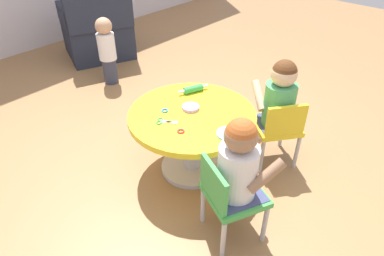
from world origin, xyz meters
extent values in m
plane|color=#9E7247|center=(0.00, 0.00, 0.00)|extent=(10.00, 10.00, 0.00)
cylinder|color=silver|center=(0.00, 0.00, 0.01)|extent=(0.44, 0.44, 0.03)
cylinder|color=silver|center=(0.00, 0.00, 0.22)|extent=(0.12, 0.12, 0.43)
cylinder|color=yellow|center=(0.00, 0.00, 0.45)|extent=(0.83, 0.83, 0.04)
cylinder|color=#B7B7BC|center=(-0.19, -0.71, 0.14)|extent=(0.03, 0.03, 0.28)
cylinder|color=#B7B7BC|center=(-0.08, -0.48, 0.14)|extent=(0.03, 0.03, 0.28)
cylinder|color=#B7B7BC|center=(-0.42, -0.60, 0.14)|extent=(0.03, 0.03, 0.28)
cylinder|color=#B7B7BC|center=(-0.31, -0.37, 0.14)|extent=(0.03, 0.03, 0.28)
cube|color=green|center=(-0.25, -0.54, 0.30)|extent=(0.40, 0.40, 0.04)
cube|color=green|center=(-0.37, -0.48, 0.43)|extent=(0.14, 0.26, 0.22)
cube|color=#3F4772|center=(-0.25, -0.54, 0.30)|extent=(0.36, 0.35, 0.04)
cylinder|color=white|center=(-0.25, -0.54, 0.47)|extent=(0.21, 0.21, 0.30)
sphere|color=#997051|center=(-0.25, -0.54, 0.70)|extent=(0.17, 0.17, 0.17)
sphere|color=#B25926|center=(-0.25, -0.54, 0.71)|extent=(0.16, 0.16, 0.16)
cylinder|color=#997051|center=(-0.21, -0.68, 0.49)|extent=(0.22, 0.14, 0.17)
cylinder|color=#997051|center=(-0.11, -0.48, 0.49)|extent=(0.22, 0.14, 0.17)
cylinder|color=#B7B7BC|center=(0.66, -0.34, 0.14)|extent=(0.03, 0.03, 0.28)
cylinder|color=#B7B7BC|center=(0.45, -0.18, 0.14)|extent=(0.03, 0.03, 0.28)
cylinder|color=#B7B7BC|center=(0.50, -0.54, 0.14)|extent=(0.03, 0.03, 0.28)
cylinder|color=#B7B7BC|center=(0.29, -0.39, 0.14)|extent=(0.03, 0.03, 0.28)
cube|color=yellow|center=(0.47, -0.36, 0.30)|extent=(0.42, 0.42, 0.04)
cube|color=yellow|center=(0.39, -0.47, 0.43)|extent=(0.23, 0.18, 0.22)
cube|color=#3F4772|center=(0.47, -0.36, 0.30)|extent=(0.38, 0.38, 0.04)
cylinder|color=#4CA566|center=(0.47, -0.36, 0.47)|extent=(0.21, 0.21, 0.30)
sphere|color=beige|center=(0.47, -0.36, 0.70)|extent=(0.17, 0.17, 0.17)
sphere|color=#593319|center=(0.47, -0.36, 0.71)|extent=(0.16, 0.16, 0.16)
cylinder|color=beige|center=(0.62, -0.35, 0.49)|extent=(0.17, 0.20, 0.17)
cylinder|color=beige|center=(0.45, -0.22, 0.49)|extent=(0.17, 0.20, 0.17)
cube|color=#232838|center=(0.79, 2.20, 0.20)|extent=(0.91, 0.91, 0.40)
cube|color=#232838|center=(0.68, 1.93, 0.62)|extent=(0.71, 0.41, 0.45)
cube|color=#232838|center=(1.07, 2.09, 0.50)|extent=(0.33, 0.60, 0.20)
cube|color=#232838|center=(0.51, 2.31, 0.50)|extent=(0.33, 0.60, 0.20)
cylinder|color=#33384C|center=(0.43, 1.51, 0.13)|extent=(0.14, 0.14, 0.26)
cylinder|color=white|center=(0.43, 1.51, 0.39)|extent=(0.17, 0.17, 0.26)
sphere|color=tan|center=(0.43, 1.51, 0.59)|extent=(0.16, 0.16, 0.16)
cylinder|color=green|center=(0.21, 0.18, 0.50)|extent=(0.15, 0.10, 0.05)
cylinder|color=white|center=(0.13, 0.21, 0.50)|extent=(0.05, 0.04, 0.02)
cylinder|color=white|center=(0.30, 0.14, 0.50)|extent=(0.05, 0.04, 0.02)
cube|color=silver|center=(-0.18, 0.03, 0.48)|extent=(0.09, 0.09, 0.01)
cube|color=silver|center=(-0.18, 0.03, 0.48)|extent=(0.05, 0.11, 0.01)
torus|color=green|center=(-0.22, 0.08, 0.48)|extent=(0.05, 0.05, 0.01)
torus|color=green|center=(-0.19, 0.09, 0.48)|extent=(0.05, 0.05, 0.01)
cylinder|color=#8CCCF2|center=(-0.03, -0.32, 0.48)|extent=(0.14, 0.14, 0.01)
cylinder|color=#CC99E5|center=(0.03, 0.04, 0.48)|extent=(0.11, 0.11, 0.02)
torus|color=#3F99D8|center=(-0.10, 0.15, 0.48)|extent=(0.05, 0.05, 0.01)
torus|color=red|center=(-0.20, -0.09, 0.48)|extent=(0.05, 0.05, 0.01)
camera|label=1|loc=(-1.39, -1.25, 1.68)|focal=32.21mm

